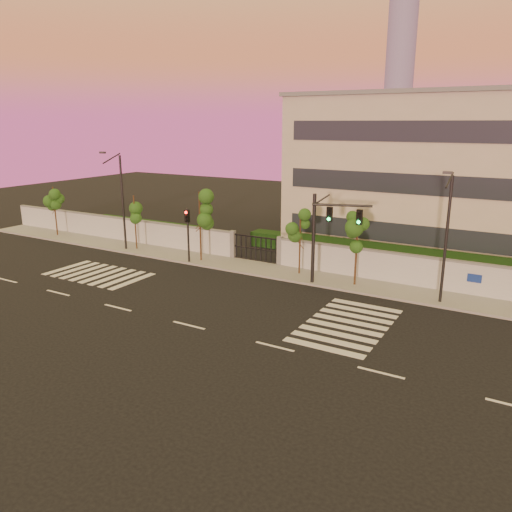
# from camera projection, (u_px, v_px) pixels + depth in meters

# --- Properties ---
(ground) EXTENTS (120.00, 120.00, 0.00)m
(ground) POSITION_uv_depth(u_px,v_px,m) (189.00, 325.00, 25.59)
(ground) COLOR black
(ground) RESTS_ON ground
(sidewalk) EXTENTS (60.00, 3.00, 0.15)m
(sidewalk) POSITION_uv_depth(u_px,v_px,m) (282.00, 272.00, 34.34)
(sidewalk) COLOR gray
(sidewalk) RESTS_ON ground
(perimeter_wall) EXTENTS (60.00, 0.36, 2.20)m
(perimeter_wall) POSITION_uv_depth(u_px,v_px,m) (294.00, 254.00, 35.28)
(perimeter_wall) COLOR #B4B6BB
(perimeter_wall) RESTS_ON ground
(hedge_row) EXTENTS (41.00, 4.25, 1.80)m
(hedge_row) POSITION_uv_depth(u_px,v_px,m) (323.00, 251.00, 37.12)
(hedge_row) COLOR black
(hedge_row) RESTS_ON ground
(institutional_building) EXTENTS (24.40, 12.40, 12.25)m
(institutional_building) POSITION_uv_depth(u_px,v_px,m) (458.00, 176.00, 37.98)
(institutional_building) COLOR #B9B39C
(institutional_building) RESTS_ON ground
(distant_skyscraper) EXTENTS (16.00, 16.00, 118.00)m
(distant_skyscraper) POSITION_uv_depth(u_px,v_px,m) (403.00, 25.00, 274.83)
(distant_skyscraper) COLOR slate
(distant_skyscraper) RESTS_ON ground
(road_markings) EXTENTS (57.00, 7.62, 0.02)m
(road_markings) POSITION_uv_depth(u_px,v_px,m) (207.00, 298.00, 29.49)
(road_markings) COLOR silver
(road_markings) RESTS_ON ground
(street_tree_a) EXTENTS (1.47, 1.17, 4.53)m
(street_tree_a) POSITION_uv_depth(u_px,v_px,m) (54.00, 200.00, 44.64)
(street_tree_a) COLOR #382314
(street_tree_a) RESTS_ON ground
(street_tree_b) EXTENTS (1.34, 1.06, 4.48)m
(street_tree_b) POSITION_uv_depth(u_px,v_px,m) (135.00, 210.00, 39.73)
(street_tree_b) COLOR #382314
(street_tree_b) RESTS_ON ground
(street_tree_c) EXTENTS (1.59, 1.27, 5.25)m
(street_tree_c) POSITION_uv_depth(u_px,v_px,m) (200.00, 211.00, 36.23)
(street_tree_c) COLOR #382314
(street_tree_c) RESTS_ON ground
(street_tree_d) EXTENTS (1.36, 1.08, 4.42)m
(street_tree_d) POSITION_uv_depth(u_px,v_px,m) (301.00, 229.00, 33.09)
(street_tree_d) COLOR #382314
(street_tree_d) RESTS_ON ground
(street_tree_e) EXTENTS (1.55, 1.23, 4.77)m
(street_tree_e) POSITION_uv_depth(u_px,v_px,m) (358.00, 233.00, 30.71)
(street_tree_e) COLOR #382314
(street_tree_e) RESTS_ON ground
(traffic_signal_main) EXTENTS (3.62, 1.27, 5.84)m
(traffic_signal_main) POSITION_uv_depth(u_px,v_px,m) (325.00, 229.00, 30.77)
(traffic_signal_main) COLOR black
(traffic_signal_main) RESTS_ON ground
(traffic_signal_secondary) EXTENTS (0.32, 0.32, 4.10)m
(traffic_signal_secondary) POSITION_uv_depth(u_px,v_px,m) (188.00, 229.00, 36.12)
(traffic_signal_secondary) COLOR black
(traffic_signal_secondary) RESTS_ON ground
(streetlight_west) EXTENTS (0.48, 1.92, 7.97)m
(streetlight_west) POSITION_uv_depth(u_px,v_px,m) (121.00, 198.00, 39.31)
(streetlight_west) COLOR black
(streetlight_west) RESTS_ON ground
(streetlight_east) EXTENTS (0.46, 1.85, 7.68)m
(streetlight_east) POSITION_uv_depth(u_px,v_px,m) (446.00, 234.00, 27.39)
(streetlight_east) COLOR black
(streetlight_east) RESTS_ON ground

